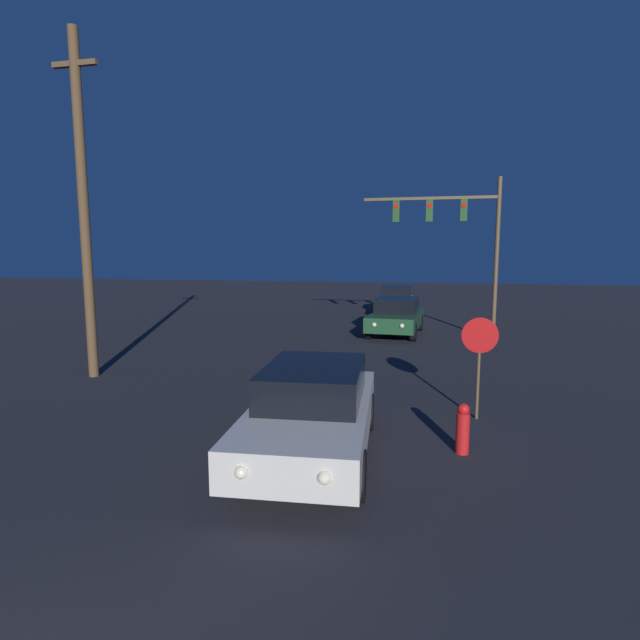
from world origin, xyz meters
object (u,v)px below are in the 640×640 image
(traffic_signal_mast, at_px, (458,229))
(car_near, at_px, (313,409))
(car_far, at_px, (396,300))
(utility_pole, at_px, (84,204))
(fire_hydrant, at_px, (463,429))
(stop_sign, at_px, (479,348))
(car_mid, at_px, (396,316))

(traffic_signal_mast, bearing_deg, car_near, -103.02)
(car_near, relative_size, car_far, 1.00)
(traffic_signal_mast, bearing_deg, car_far, 111.04)
(utility_pole, xyz_separation_m, fire_hydrant, (10.20, -3.61, -4.49))
(stop_sign, bearing_deg, utility_pole, 171.52)
(fire_hydrant, bearing_deg, utility_pole, 160.53)
(car_far, height_order, stop_sign, stop_sign)
(car_mid, relative_size, fire_hydrant, 5.36)
(car_near, distance_m, car_far, 20.97)
(fire_hydrant, bearing_deg, car_near, -166.38)
(car_far, xyz_separation_m, stop_sign, (2.92, -18.31, 0.72))
(car_mid, height_order, car_far, same)
(stop_sign, bearing_deg, car_mid, 102.37)
(stop_sign, bearing_deg, traffic_signal_mast, 89.86)
(car_near, height_order, car_far, same)
(car_far, bearing_deg, stop_sign, 95.72)
(utility_pole, bearing_deg, fire_hydrant, -19.47)
(car_near, relative_size, fire_hydrant, 5.35)
(utility_pole, bearing_deg, car_mid, 49.24)
(car_far, height_order, traffic_signal_mast, traffic_signal_mast)
(car_mid, bearing_deg, car_near, 91.52)
(traffic_signal_mast, relative_size, stop_sign, 2.98)
(traffic_signal_mast, distance_m, fire_hydrant, 13.34)
(car_far, relative_size, fire_hydrant, 5.34)
(car_mid, height_order, fire_hydrant, car_mid)
(traffic_signal_mast, relative_size, utility_pole, 0.69)
(car_mid, distance_m, fire_hydrant, 13.27)
(car_near, bearing_deg, car_mid, -96.51)
(car_near, xyz_separation_m, utility_pole, (-7.57, 4.24, 4.10))
(car_mid, relative_size, utility_pole, 0.52)
(car_near, distance_m, utility_pole, 9.60)
(car_near, relative_size, car_mid, 1.00)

